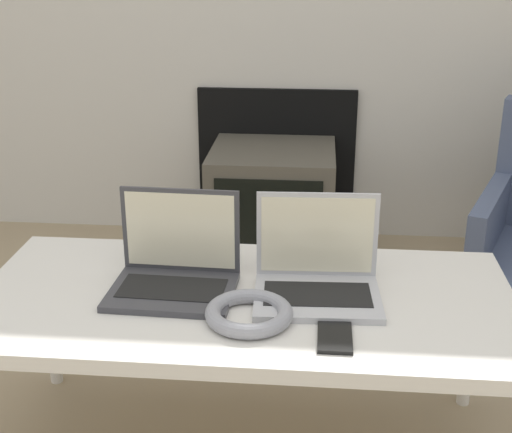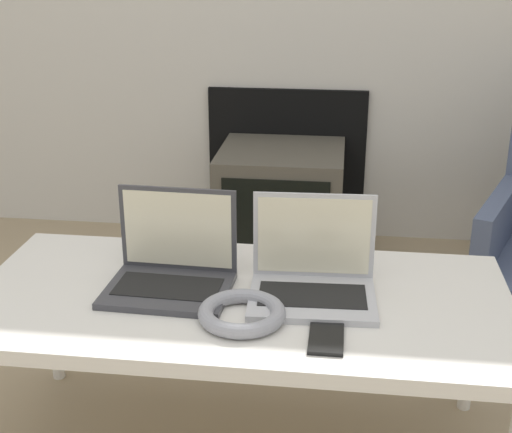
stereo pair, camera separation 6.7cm
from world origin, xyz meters
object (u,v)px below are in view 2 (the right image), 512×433
at_px(phone, 326,338).
at_px(tv, 281,203).
at_px(laptop_left, 172,266).
at_px(laptop_right, 313,274).
at_px(headphones, 242,313).

height_order(phone, tv, phone).
height_order(laptop_left, laptop_right, same).
xyz_separation_m(laptop_left, phone, (0.38, -0.21, -0.05)).
bearing_deg(laptop_right, tv, 96.17).
bearing_deg(laptop_right, phone, -81.59).
bearing_deg(laptop_left, headphones, -35.23).
bearing_deg(tv, headphones, -88.29).
relative_size(headphones, phone, 1.55).
relative_size(laptop_right, headphones, 1.55).
bearing_deg(laptop_right, headphones, -137.87).
relative_size(headphones, tv, 0.39).
height_order(laptop_right, tv, laptop_right).
xyz_separation_m(headphones, tv, (-0.04, 1.37, -0.24)).
distance_m(laptop_right, headphones, 0.21).
relative_size(phone, tv, 0.25).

